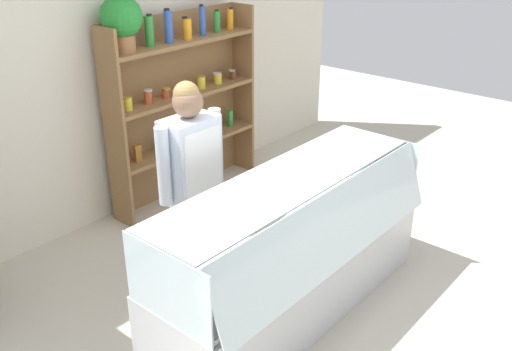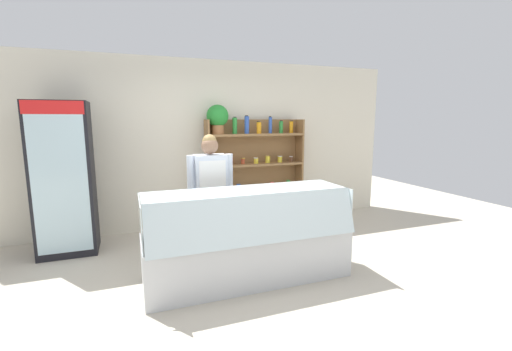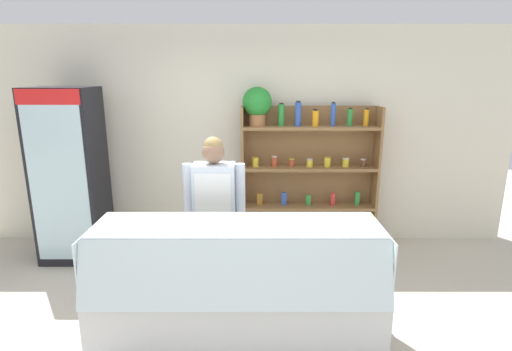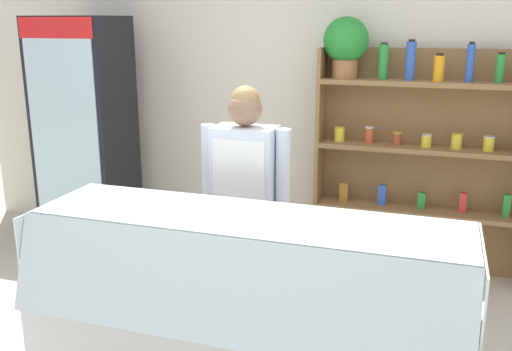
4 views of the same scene
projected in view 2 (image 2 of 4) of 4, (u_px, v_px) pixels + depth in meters
The scene contains 6 objects.
ground_plane at pixel (245, 278), 3.85m from camera, with size 12.00×12.00×0.00m, color beige.
back_wall at pixel (203, 145), 5.61m from camera, with size 6.80×0.10×2.70m, color silver.
drinks_fridge at pixel (64, 179), 4.44m from camera, with size 0.70×0.58×1.99m.
shelving_unit at pixel (246, 156), 5.65m from camera, with size 1.65×0.34×1.99m.
deli_display_case at pixel (247, 252), 3.78m from camera, with size 2.24×0.77×1.01m.
shop_clerk at pixel (211, 187), 4.25m from camera, with size 0.58×0.25×1.58m.
Camera 2 is at (-1.15, -3.43, 1.77)m, focal length 24.00 mm.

